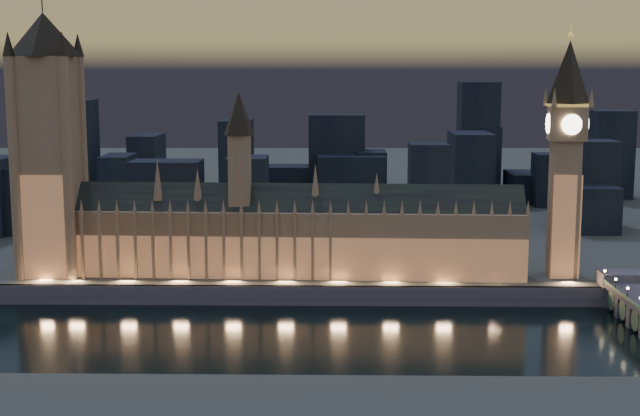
{
  "coord_description": "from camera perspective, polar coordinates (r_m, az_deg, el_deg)",
  "views": [
    {
      "loc": [
        11.56,
        -311.75,
        95.07
      ],
      "look_at": [
        5.0,
        55.0,
        38.0
      ],
      "focal_mm": 50.0,
      "sensor_mm": 36.0,
      "label": 1
    }
  ],
  "objects": [
    {
      "name": "victoria_tower",
      "position": [
        393.83,
        -17.01,
        4.64
      ],
      "size": [
        31.68,
        31.68,
        122.57
      ],
      "color": "#9B6E4B",
      "rests_on": "north_bank"
    },
    {
      "name": "embankment_wall",
      "position": [
        364.5,
        -0.83,
        -5.63
      ],
      "size": [
        2000.0,
        2.5,
        8.0
      ],
      "primitive_type": "cube",
      "color": "#444457",
      "rests_on": "ground"
    },
    {
      "name": "city_backdrop",
      "position": [
        562.25,
        3.35,
        2.2
      ],
      "size": [
        472.45,
        215.63,
        78.91
      ],
      "color": "black",
      "rests_on": "north_bank"
    },
    {
      "name": "elizabeth_tower",
      "position": [
        386.95,
        15.5,
        4.34
      ],
      "size": [
        18.0,
        18.0,
        105.67
      ],
      "color": "#9B6E4B",
      "rests_on": "north_bank"
    },
    {
      "name": "north_bank",
      "position": [
        836.8,
        0.23,
        2.6
      ],
      "size": [
        2000.0,
        960.0,
        8.0
      ],
      "primitive_type": "cube",
      "color": "#3E4344",
      "rests_on": "ground"
    },
    {
      "name": "ground_plane",
      "position": [
        326.13,
        -1.06,
        -8.11
      ],
      "size": [
        2000.0,
        2000.0,
        0.0
      ],
      "primitive_type": "plane",
      "color": "black",
      "rests_on": "ground"
    },
    {
      "name": "palace_of_westminster",
      "position": [
        380.37,
        -2.25,
        -1.57
      ],
      "size": [
        202.0,
        27.23,
        78.0
      ],
      "color": "#9B6E4B",
      "rests_on": "north_bank"
    }
  ]
}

